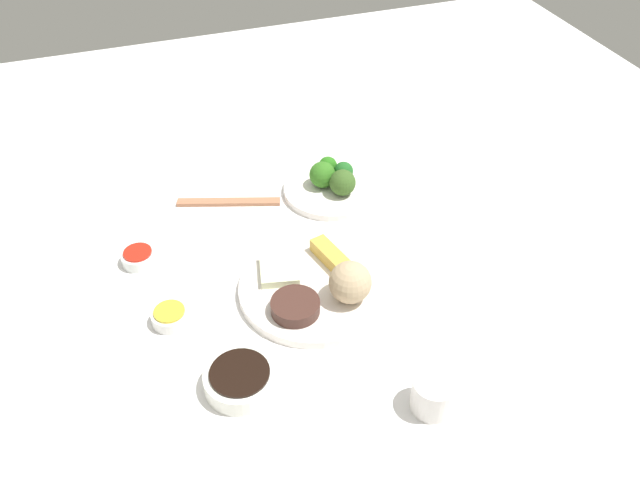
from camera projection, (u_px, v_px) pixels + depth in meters
tabletop at (316, 287)px, 1.16m from camera, size 2.20×2.20×0.02m
main_plate at (314, 288)px, 1.13m from camera, size 0.26×0.26×0.02m
rice_scoop at (350, 282)px, 1.08m from camera, size 0.07×0.07×0.07m
spring_roll at (331, 256)px, 1.16m from camera, size 0.10×0.05×0.03m
crab_rangoon_wonton at (279, 270)px, 1.14m from camera, size 0.09×0.08×0.01m
stir_fry_heap at (295, 306)px, 1.07m from camera, size 0.08×0.08×0.02m
broccoli_plate at (331, 190)px, 1.35m from camera, size 0.19×0.19×0.01m
broccoli_floret_0 at (343, 183)px, 1.31m from camera, size 0.05×0.05×0.05m
broccoli_floret_1 at (322, 175)px, 1.33m from camera, size 0.05×0.05×0.05m
broccoli_floret_2 at (328, 166)px, 1.37m from camera, size 0.04×0.04×0.04m
broccoli_floret_4 at (344, 171)px, 1.35m from camera, size 0.04×0.04×0.04m
soy_sauce_bowl at (240, 380)px, 0.98m from camera, size 0.11×0.11×0.03m
soy_sauce_bowl_liquid at (240, 373)px, 0.96m from camera, size 0.09×0.09×0.00m
sauce_ramekin_hot_mustard at (170, 317)px, 1.08m from camera, size 0.06×0.06×0.02m
sauce_ramekin_hot_mustard_liquid at (169, 311)px, 1.07m from camera, size 0.05×0.05×0.00m
sauce_ramekin_sweet_and_sour at (139, 258)px, 1.19m from camera, size 0.06×0.06×0.02m
sauce_ramekin_sweet_and_sour_liquid at (137, 252)px, 1.18m from camera, size 0.05×0.05×0.00m
teacup at (433, 395)px, 0.94m from camera, size 0.06×0.06×0.06m
chopsticks_pair at (229, 202)px, 1.32m from camera, size 0.08×0.20×0.01m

